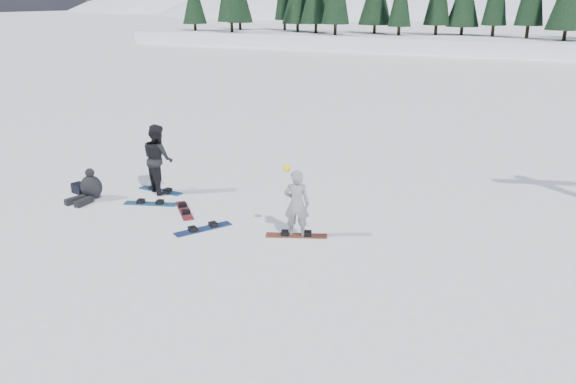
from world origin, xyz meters
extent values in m
plane|color=white|center=(0.00, 0.00, 0.00)|extent=(420.00, 420.00, 0.00)
cube|color=white|center=(0.00, 55.00, -1.00)|extent=(90.00, 14.00, 5.00)
ellipsoid|color=white|center=(-70.00, 170.00, -13.61)|extent=(143.00, 110.00, 49.50)
ellipsoid|color=white|center=(-140.00, 210.00, -14.30)|extent=(169.00, 130.00, 52.00)
cone|color=black|center=(-38.00, 55.00, 5.25)|extent=(3.20, 3.20, 7.50)
cone|color=black|center=(-34.70, 55.00, 5.25)|extent=(3.20, 3.20, 7.50)
cone|color=black|center=(-31.39, 55.00, 5.25)|extent=(3.20, 3.20, 7.50)
cone|color=black|center=(-28.09, 55.00, 5.25)|extent=(3.20, 3.20, 7.50)
cone|color=black|center=(-24.78, 55.00, 5.25)|extent=(3.20, 3.20, 7.50)
cone|color=black|center=(-21.48, 55.00, 5.25)|extent=(3.20, 3.20, 7.50)
cone|color=black|center=(-18.17, 55.00, 5.25)|extent=(3.20, 3.20, 7.50)
cone|color=black|center=(-14.87, 55.00, 5.25)|extent=(3.20, 3.20, 7.50)
cone|color=black|center=(-11.57, 55.00, 5.25)|extent=(3.20, 3.20, 7.50)
cone|color=black|center=(-8.26, 55.00, 5.25)|extent=(3.20, 3.20, 7.50)
cone|color=black|center=(-4.96, 55.00, 5.25)|extent=(3.20, 3.20, 7.50)
cone|color=black|center=(-1.65, 55.00, 5.25)|extent=(3.20, 3.20, 7.50)
cone|color=black|center=(1.65, 55.00, 5.25)|extent=(3.20, 3.20, 7.50)
cone|color=black|center=(4.96, 55.00, 5.25)|extent=(3.20, 3.20, 7.50)
imported|color=gray|center=(1.14, 0.29, 0.84)|extent=(0.71, 0.58, 1.68)
sphere|color=yellow|center=(0.94, 0.17, 1.74)|extent=(0.18, 0.18, 0.18)
imported|color=black|center=(-3.99, 1.52, 1.03)|extent=(1.25, 1.16, 2.05)
ellipsoid|color=black|center=(-5.34, 0.12, 0.36)|extent=(0.71, 0.62, 0.69)
sphere|color=black|center=(-5.34, 0.12, 0.78)|extent=(0.26, 0.26, 0.26)
cube|color=black|center=(-5.18, -0.37, 0.09)|extent=(0.19, 0.60, 0.17)
cube|color=black|center=(-5.50, -0.37, 0.09)|extent=(0.31, 0.62, 0.17)
cube|color=black|center=(-6.04, 0.32, 0.15)|extent=(0.51, 0.40, 0.30)
cube|color=#973E21|center=(1.14, 0.29, 0.01)|extent=(1.49, 0.84, 0.03)
cube|color=#1B5197|center=(-3.99, 1.52, 0.01)|extent=(1.51, 0.33, 0.03)
cube|color=#1B5E98|center=(-3.53, 0.49, 0.01)|extent=(1.51, 0.76, 0.03)
cube|color=maroon|center=(-2.35, 0.48, 0.01)|extent=(1.27, 1.25, 0.03)
cube|color=navy|center=(-1.15, -0.37, 0.01)|extent=(1.00, 1.43, 0.03)
camera|label=1|loc=(6.53, -11.10, 5.50)|focal=35.00mm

